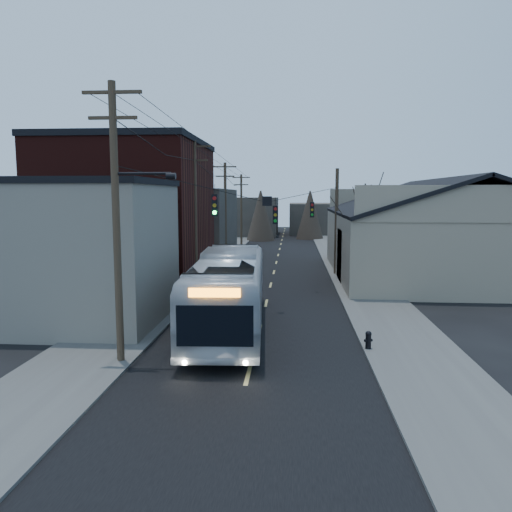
% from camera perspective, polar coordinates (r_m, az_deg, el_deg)
% --- Properties ---
extents(ground, '(160.00, 160.00, 0.00)m').
position_cam_1_polar(ground, '(16.48, -1.57, -15.94)').
color(ground, black).
rests_on(ground, ground).
extents(road_surface, '(9.00, 110.00, 0.02)m').
position_cam_1_polar(road_surface, '(45.58, 2.25, -1.09)').
color(road_surface, black).
rests_on(road_surface, ground).
extents(sidewalk_left, '(4.00, 110.00, 0.12)m').
position_cam_1_polar(sidewalk_left, '(46.25, -5.82, -0.94)').
color(sidewalk_left, '#474744').
rests_on(sidewalk_left, ground).
extents(sidewalk_right, '(4.00, 110.00, 0.12)m').
position_cam_1_polar(sidewalk_right, '(45.81, 10.40, -1.10)').
color(sidewalk_right, '#474744').
rests_on(sidewalk_right, ground).
extents(building_clapboard, '(8.00, 8.00, 7.00)m').
position_cam_1_polar(building_clapboard, '(26.47, -19.28, 0.27)').
color(building_clapboard, slate).
rests_on(building_clapboard, ground).
extents(building_brick, '(10.00, 12.00, 10.00)m').
position_cam_1_polar(building_brick, '(36.98, -14.01, 4.59)').
color(building_brick, black).
rests_on(building_brick, ground).
extents(building_left_far, '(9.00, 14.00, 7.00)m').
position_cam_1_polar(building_left_far, '(52.36, -7.96, 3.73)').
color(building_left_far, '#35302A').
rests_on(building_left_far, ground).
extents(warehouse, '(16.16, 20.60, 7.73)m').
position_cam_1_polar(warehouse, '(41.86, 20.10, 1.47)').
color(warehouse, gray).
rests_on(warehouse, ground).
extents(building_far_left, '(10.00, 12.00, 6.00)m').
position_cam_1_polar(building_far_left, '(80.53, -1.14, 4.56)').
color(building_far_left, '#35302A').
rests_on(building_far_left, ground).
extents(building_far_right, '(12.00, 14.00, 5.00)m').
position_cam_1_polar(building_far_right, '(85.36, 7.92, 4.30)').
color(building_far_right, '#35302A').
rests_on(building_far_right, ground).
extents(bare_tree, '(0.40, 0.40, 7.20)m').
position_cam_1_polar(bare_tree, '(35.56, 12.24, 2.29)').
color(bare_tree, black).
rests_on(bare_tree, ground).
extents(utility_lines, '(11.24, 45.28, 10.50)m').
position_cam_1_polar(utility_lines, '(39.54, -2.54, 4.87)').
color(utility_lines, '#382B1E').
rests_on(utility_lines, ground).
extents(bus, '(3.82, 13.42, 3.70)m').
position_cam_1_polar(bus, '(23.88, -3.13, -4.06)').
color(bus, '#B2B8BF').
rests_on(bus, ground).
extents(parked_car, '(1.64, 3.96, 1.28)m').
position_cam_1_polar(parked_car, '(43.33, -3.52, -0.69)').
color(parked_car, '#A0A3A7').
rests_on(parked_car, ground).
extents(fire_hydrant, '(0.36, 0.26, 0.75)m').
position_cam_1_polar(fire_hydrant, '(21.33, 12.72, -9.25)').
color(fire_hydrant, black).
rests_on(fire_hydrant, sidewalk_right).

